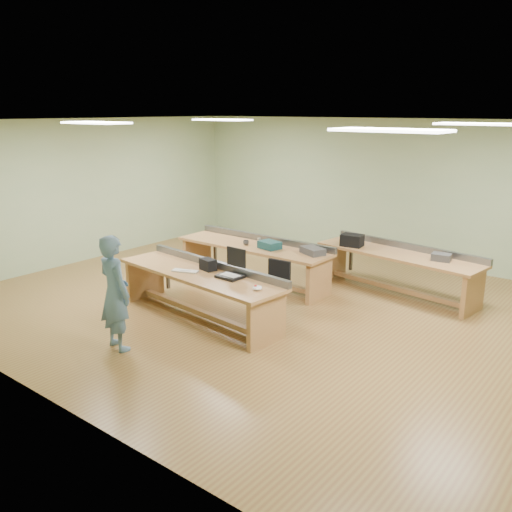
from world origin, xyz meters
name	(u,v)px	position (x,y,z in m)	size (l,w,h in m)	color
floor	(277,307)	(0.00, 0.00, 0.00)	(10.00, 10.00, 0.00)	olive
ceiling	(279,121)	(0.00, 0.00, 3.00)	(10.00, 10.00, 0.00)	silver
wall_back	(388,190)	(0.00, 4.00, 1.50)	(10.00, 0.04, 3.00)	#A1B488
wall_front	(50,278)	(0.00, -4.00, 1.50)	(10.00, 0.04, 3.00)	#A1B488
wall_left	(89,190)	(-5.00, 0.00, 1.50)	(0.04, 8.00, 3.00)	#A1B488
fluor_panels	(279,123)	(0.00, 0.00, 2.97)	(6.20, 3.50, 0.03)	white
workbench_front	(201,284)	(-0.67, -1.11, 0.56)	(3.15, 1.12, 0.86)	#AF794A
workbench_mid	(254,254)	(-1.10, 0.78, 0.56)	(3.09, 0.83, 0.86)	#AF794A
workbench_back	(398,263)	(1.25, 1.90, 0.56)	(3.06, 1.17, 0.86)	#AF794A
person	(115,293)	(-0.79, -2.63, 0.80)	(0.58, 0.38, 1.59)	slate
laptop_base	(230,276)	(-0.11, -1.05, 0.77)	(0.37, 0.30, 0.04)	black
laptop_screen	(236,257)	(-0.11, -0.91, 1.04)	(0.37, 0.02, 0.29)	black
keyboard	(185,271)	(-0.86, -1.25, 0.76)	(0.41, 0.14, 0.02)	beige
trackball_mouse	(257,288)	(0.56, -1.24, 0.78)	(0.12, 0.15, 0.06)	white
camera_bag	(208,265)	(-0.65, -0.96, 0.84)	(0.26, 0.17, 0.18)	black
task_chair	(274,296)	(0.16, -0.31, 0.32)	(0.51, 0.51, 0.87)	black
parts_bin_teal	(270,245)	(-0.70, 0.72, 0.82)	(0.37, 0.28, 0.13)	#133B40
parts_bin_grey	(313,251)	(0.11, 0.87, 0.81)	(0.43, 0.27, 0.12)	#333336
mug	(246,243)	(-1.21, 0.66, 0.79)	(0.11, 0.11, 0.09)	#333336
drinks_can	(259,241)	(-1.03, 0.83, 0.81)	(0.07, 0.07, 0.12)	silver
storage_box_back	(352,240)	(0.38, 1.79, 0.86)	(0.38, 0.27, 0.22)	black
tray_back	(441,257)	(2.02, 1.83, 0.81)	(0.30, 0.22, 0.12)	#333336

